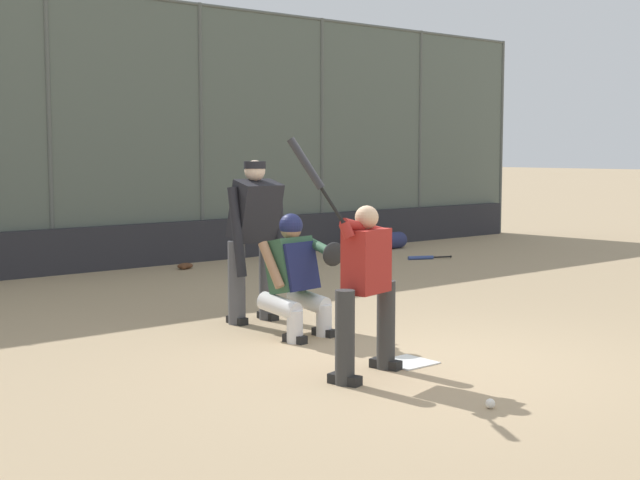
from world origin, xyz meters
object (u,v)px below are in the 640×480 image
(umpire_home, at_px, (255,235))
(spare_bat_near_backstop, at_px, (424,258))
(fielding_glove_on_dirt, at_px, (185,266))
(baseball_loose, at_px, (490,403))
(batter_at_plate, at_px, (365,284))
(catcher_behind_plate, at_px, (297,273))
(equipment_bag_dugout_side, at_px, (385,241))

(umpire_home, xyz_separation_m, spare_bat_near_backstop, (-5.69, -2.75, -0.94))
(fielding_glove_on_dirt, bearing_deg, baseball_loose, 73.50)
(umpire_home, xyz_separation_m, fielding_glove_on_dirt, (-1.79, -4.37, -0.92))
(umpire_home, distance_m, spare_bat_near_backstop, 6.39)
(baseball_loose, bearing_deg, spare_bat_near_backstop, -133.85)
(batter_at_plate, bearing_deg, fielding_glove_on_dirt, -124.47)
(spare_bat_near_backstop, xyz_separation_m, baseball_loose, (6.33, 6.59, 0.00))
(catcher_behind_plate, xyz_separation_m, baseball_loose, (0.50, 2.92, -0.62))
(equipment_bag_dugout_side, bearing_deg, fielding_glove_on_dirt, -0.04)
(baseball_loose, bearing_deg, umpire_home, -99.52)
(catcher_behind_plate, distance_m, umpire_home, 0.98)
(umpire_home, relative_size, equipment_bag_dugout_side, 1.61)
(batter_at_plate, distance_m, spare_bat_near_backstop, 8.34)
(spare_bat_near_backstop, height_order, fielding_glove_on_dirt, fielding_glove_on_dirt)
(catcher_behind_plate, xyz_separation_m, umpire_home, (-0.14, -0.92, 0.32))
(batter_at_plate, relative_size, baseball_loose, 27.26)
(batter_at_plate, height_order, baseball_loose, batter_at_plate)
(catcher_behind_plate, height_order, baseball_loose, catcher_behind_plate)
(catcher_behind_plate, xyz_separation_m, fielding_glove_on_dirt, (-1.93, -5.29, -0.61))
(spare_bat_near_backstop, bearing_deg, umpire_home, 49.41)
(umpire_home, bearing_deg, spare_bat_near_backstop, -153.76)
(spare_bat_near_backstop, bearing_deg, batter_at_plate, 63.20)
(spare_bat_near_backstop, bearing_deg, catcher_behind_plate, 55.77)
(batter_at_plate, height_order, umpire_home, batter_at_plate)
(catcher_behind_plate, relative_size, fielding_glove_on_dirt, 4.59)
(umpire_home, height_order, fielding_glove_on_dirt, umpire_home)
(spare_bat_near_backstop, distance_m, baseball_loose, 9.14)
(batter_at_plate, distance_m, baseball_loose, 1.50)
(batter_at_plate, bearing_deg, equipment_bag_dugout_side, -149.98)
(spare_bat_near_backstop, height_order, equipment_bag_dugout_side, equipment_bag_dugout_side)
(umpire_home, bearing_deg, baseball_loose, 80.89)
(umpire_home, bearing_deg, fielding_glove_on_dirt, -111.83)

